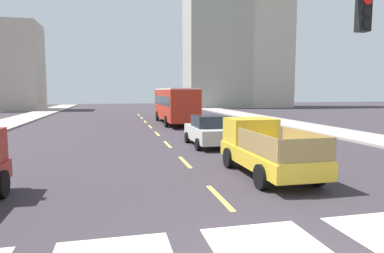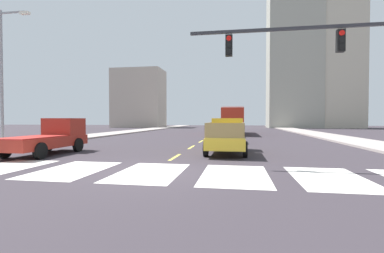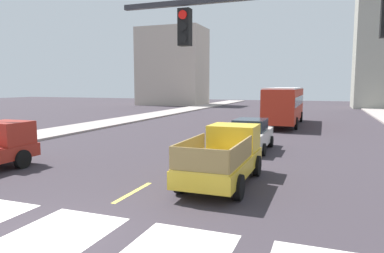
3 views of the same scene
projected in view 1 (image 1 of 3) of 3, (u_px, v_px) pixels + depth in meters
The scene contains 15 objects.
sidewalk_right at pixel (323, 130), 26.16m from camera, with size 3.65×110.00×0.15m, color #A0948F.
lane_dash_0 at pixel (220, 197), 9.77m from camera, with size 0.16×2.40×0.01m, color #DDD14C.
lane_dash_1 at pixel (185, 162), 14.62m from camera, with size 0.16×2.40×0.01m, color #DDD14C.
lane_dash_2 at pixel (168, 144), 19.47m from camera, with size 0.16×2.40×0.01m, color #DDD14C.
lane_dash_3 at pixel (157, 134), 24.32m from camera, with size 0.16×2.40×0.01m, color #DDD14C.
lane_dash_4 at pixel (150, 127), 29.17m from camera, with size 0.16×2.40×0.01m, color #DDD14C.
lane_dash_5 at pixel (145, 122), 34.02m from camera, with size 0.16×2.40×0.01m, color #DDD14C.
lane_dash_6 at pixel (141, 118), 38.86m from camera, with size 0.16×2.40×0.01m, color #DDD14C.
lane_dash_7 at pixel (139, 115), 43.71m from camera, with size 0.16×2.40×0.01m, color #DDD14C.
pickup_stakebed at pixel (263, 148), 12.61m from camera, with size 2.18×5.20×1.96m.
city_bus at pixel (175, 103), 31.70m from camera, with size 2.72×10.80×3.32m.
sedan_mid at pixel (208, 131), 18.85m from camera, with size 2.02×4.40×1.72m.
tower_tall_centre at pixel (217, 15), 61.62m from camera, with size 11.29×7.72×33.89m, color #9E9C8E.
block_mid_left at pixel (265, 14), 64.09m from camera, with size 8.64×8.03×35.52m, color #BFB5A0.
block_mid_right at pixel (1, 67), 52.55m from camera, with size 11.59×7.55×13.72m, color #B4A596.
Camera 1 is at (-2.88, -5.09, 3.06)m, focal length 31.55 mm.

